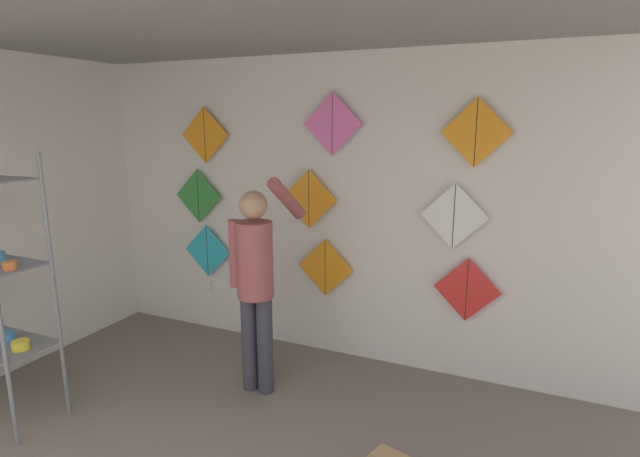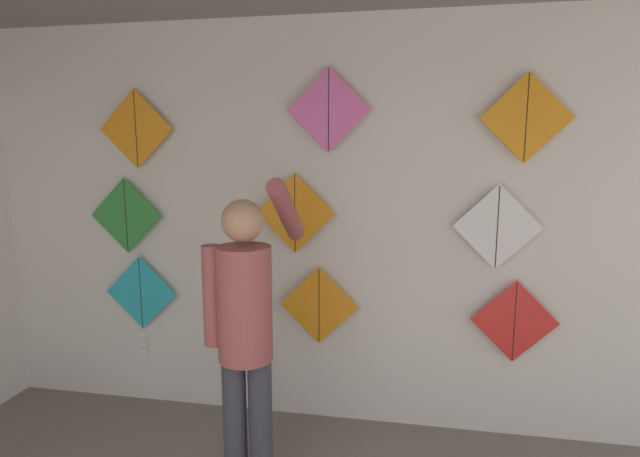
{
  "view_description": "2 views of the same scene",
  "coord_description": "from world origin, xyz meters",
  "px_view_note": "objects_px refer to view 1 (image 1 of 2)",
  "views": [
    {
      "loc": [
        1.87,
        -0.7,
        2.22
      ],
      "look_at": [
        0.14,
        3.19,
        1.29
      ],
      "focal_mm": 28.0,
      "sensor_mm": 36.0,
      "label": 1
    },
    {
      "loc": [
        0.69,
        0.15,
        1.95
      ],
      "look_at": [
        0.13,
        3.19,
        1.44
      ],
      "focal_mm": 28.0,
      "sensor_mm": 36.0,
      "label": 2
    }
  ],
  "objects_px": {
    "kite_5": "(454,216)",
    "kite_6": "(205,135)",
    "kite_0": "(207,255)",
    "kite_3": "(198,196)",
    "shopkeeper": "(256,274)",
    "kite_1": "(325,268)",
    "kite_8": "(476,132)",
    "kite_7": "(332,124)",
    "kite_2": "(467,290)",
    "kite_4": "(309,199)"
  },
  "relations": [
    {
      "from": "kite_5",
      "to": "kite_6",
      "type": "relative_size",
      "value": 1.0
    },
    {
      "from": "kite_0",
      "to": "kite_3",
      "type": "bearing_deg",
      "value": 179.29
    },
    {
      "from": "shopkeeper",
      "to": "kite_3",
      "type": "height_order",
      "value": "shopkeeper"
    },
    {
      "from": "kite_1",
      "to": "kite_8",
      "type": "bearing_deg",
      "value": 0.0
    },
    {
      "from": "shopkeeper",
      "to": "kite_3",
      "type": "relative_size",
      "value": 3.25
    },
    {
      "from": "kite_7",
      "to": "kite_2",
      "type": "bearing_deg",
      "value": 0.0
    },
    {
      "from": "kite_3",
      "to": "shopkeeper",
      "type": "bearing_deg",
      "value": -35.37
    },
    {
      "from": "kite_6",
      "to": "kite_7",
      "type": "height_order",
      "value": "kite_7"
    },
    {
      "from": "kite_1",
      "to": "kite_8",
      "type": "relative_size",
      "value": 1.0
    },
    {
      "from": "kite_2",
      "to": "kite_4",
      "type": "bearing_deg",
      "value": 180.0
    },
    {
      "from": "kite_0",
      "to": "kite_8",
      "type": "xyz_separation_m",
      "value": [
        2.63,
        0.0,
        1.29
      ]
    },
    {
      "from": "kite_7",
      "to": "kite_8",
      "type": "xyz_separation_m",
      "value": [
        1.22,
        0.0,
        -0.06
      ]
    },
    {
      "from": "shopkeeper",
      "to": "kite_8",
      "type": "bearing_deg",
      "value": 27.21
    },
    {
      "from": "kite_4",
      "to": "kite_5",
      "type": "bearing_deg",
      "value": 0.0
    },
    {
      "from": "kite_4",
      "to": "kite_6",
      "type": "bearing_deg",
      "value": 180.0
    },
    {
      "from": "kite_0",
      "to": "kite_5",
      "type": "distance_m",
      "value": 2.57
    },
    {
      "from": "kite_4",
      "to": "kite_1",
      "type": "bearing_deg",
      "value": 0.0
    },
    {
      "from": "kite_3",
      "to": "kite_4",
      "type": "distance_m",
      "value": 1.26
    },
    {
      "from": "kite_1",
      "to": "kite_8",
      "type": "height_order",
      "value": "kite_8"
    },
    {
      "from": "kite_2",
      "to": "kite_7",
      "type": "bearing_deg",
      "value": 180.0
    },
    {
      "from": "kite_1",
      "to": "kite_4",
      "type": "bearing_deg",
      "value": 180.0
    },
    {
      "from": "kite_2",
      "to": "kite_6",
      "type": "bearing_deg",
      "value": 180.0
    },
    {
      "from": "kite_5",
      "to": "kite_4",
      "type": "bearing_deg",
      "value": 180.0
    },
    {
      "from": "kite_0",
      "to": "kite_6",
      "type": "bearing_deg",
      "value": 1.51
    },
    {
      "from": "kite_5",
      "to": "shopkeeper",
      "type": "bearing_deg",
      "value": -148.95
    },
    {
      "from": "kite_1",
      "to": "kite_6",
      "type": "bearing_deg",
      "value": 180.0
    },
    {
      "from": "kite_3",
      "to": "kite_6",
      "type": "relative_size",
      "value": 1.0
    },
    {
      "from": "kite_2",
      "to": "kite_3",
      "type": "height_order",
      "value": "kite_3"
    },
    {
      "from": "kite_0",
      "to": "kite_1",
      "type": "distance_m",
      "value": 1.35
    },
    {
      "from": "kite_8",
      "to": "kite_7",
      "type": "bearing_deg",
      "value": 180.0
    },
    {
      "from": "kite_3",
      "to": "kite_7",
      "type": "distance_m",
      "value": 1.66
    },
    {
      "from": "kite_2",
      "to": "kite_8",
      "type": "relative_size",
      "value": 1.0
    },
    {
      "from": "kite_4",
      "to": "kite_7",
      "type": "relative_size",
      "value": 1.0
    },
    {
      "from": "shopkeeper",
      "to": "kite_5",
      "type": "xyz_separation_m",
      "value": [
        1.4,
        0.84,
        0.43
      ]
    },
    {
      "from": "kite_5",
      "to": "kite_7",
      "type": "distance_m",
      "value": 1.32
    },
    {
      "from": "kite_2",
      "to": "kite_8",
      "type": "xyz_separation_m",
      "value": [
        -0.01,
        0.0,
        1.3
      ]
    },
    {
      "from": "kite_7",
      "to": "shopkeeper",
      "type": "bearing_deg",
      "value": -110.05
    },
    {
      "from": "kite_5",
      "to": "kite_8",
      "type": "distance_m",
      "value": 0.69
    },
    {
      "from": "kite_1",
      "to": "kite_5",
      "type": "height_order",
      "value": "kite_5"
    },
    {
      "from": "shopkeeper",
      "to": "kite_7",
      "type": "distance_m",
      "value": 1.48
    },
    {
      "from": "kite_6",
      "to": "kite_7",
      "type": "distance_m",
      "value": 1.38
    },
    {
      "from": "kite_0",
      "to": "kite_2",
      "type": "relative_size",
      "value": 1.38
    },
    {
      "from": "kite_7",
      "to": "kite_8",
      "type": "bearing_deg",
      "value": 0.0
    },
    {
      "from": "kite_2",
      "to": "kite_5",
      "type": "height_order",
      "value": "kite_5"
    },
    {
      "from": "kite_1",
      "to": "kite_2",
      "type": "height_order",
      "value": "kite_1"
    },
    {
      "from": "kite_6",
      "to": "kite_8",
      "type": "bearing_deg",
      "value": 0.0
    },
    {
      "from": "kite_1",
      "to": "shopkeeper",
      "type": "bearing_deg",
      "value": -106.12
    },
    {
      "from": "kite_1",
      "to": "kite_7",
      "type": "distance_m",
      "value": 1.33
    },
    {
      "from": "kite_5",
      "to": "kite_8",
      "type": "height_order",
      "value": "kite_8"
    },
    {
      "from": "kite_1",
      "to": "kite_6",
      "type": "relative_size",
      "value": 1.0
    }
  ]
}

